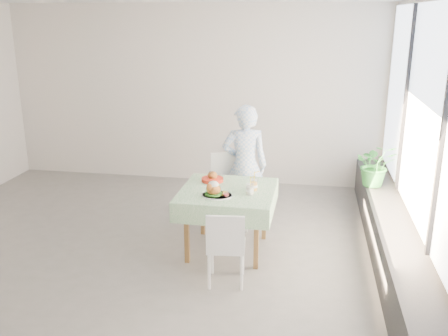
% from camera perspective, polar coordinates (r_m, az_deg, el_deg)
% --- Properties ---
extents(floor, '(6.00, 6.00, 0.00)m').
position_cam_1_polar(floor, '(6.11, -8.84, -8.47)').
color(floor, '#5F5D5A').
rests_on(floor, ground).
extents(wall_back, '(6.00, 0.02, 2.80)m').
position_cam_1_polar(wall_back, '(8.01, -3.60, 8.33)').
color(wall_back, beige).
rests_on(wall_back, ground).
extents(wall_front, '(6.00, 0.02, 2.80)m').
position_cam_1_polar(wall_front, '(3.49, -22.96, -4.64)').
color(wall_front, beige).
rests_on(wall_front, ground).
extents(wall_right, '(0.02, 5.00, 2.80)m').
position_cam_1_polar(wall_right, '(5.46, 21.81, 3.02)').
color(wall_right, beige).
rests_on(wall_right, ground).
extents(window_pane, '(0.01, 4.80, 2.18)m').
position_cam_1_polar(window_pane, '(5.41, 21.79, 5.61)').
color(window_pane, '#D1E0F9').
rests_on(window_pane, ground).
extents(window_ledge, '(0.40, 4.80, 0.50)m').
position_cam_1_polar(window_ledge, '(5.79, 18.61, -7.95)').
color(window_ledge, black).
rests_on(window_ledge, ground).
extents(cafe_table, '(1.06, 1.06, 0.74)m').
position_cam_1_polar(cafe_table, '(5.69, 0.41, -5.16)').
color(cafe_table, brown).
rests_on(cafe_table, ground).
extents(chair_far, '(0.55, 0.55, 0.93)m').
position_cam_1_polar(chair_far, '(6.39, 0.64, -4.26)').
color(chair_far, white).
rests_on(chair_far, ground).
extents(chair_near, '(0.41, 0.41, 0.79)m').
position_cam_1_polar(chair_near, '(5.11, 0.26, -10.53)').
color(chair_near, white).
rests_on(chair_near, ground).
extents(diner, '(0.63, 0.46, 1.57)m').
position_cam_1_polar(diner, '(6.31, 2.38, 0.24)').
color(diner, '#90B6E6').
rests_on(diner, ground).
extents(main_dish, '(0.34, 0.34, 0.17)m').
position_cam_1_polar(main_dish, '(5.36, -1.02, -2.69)').
color(main_dish, white).
rests_on(main_dish, cafe_table).
extents(juice_cup_orange, '(0.09, 0.09, 0.26)m').
position_cam_1_polar(juice_cup_orange, '(5.55, 3.41, -1.99)').
color(juice_cup_orange, white).
rests_on(juice_cup_orange, cafe_table).
extents(juice_cup_lemonade, '(0.09, 0.09, 0.24)m').
position_cam_1_polar(juice_cup_lemonade, '(5.43, 2.97, -2.46)').
color(juice_cup_lemonade, white).
rests_on(juice_cup_lemonade, cafe_table).
extents(second_dish, '(0.26, 0.26, 0.12)m').
position_cam_1_polar(second_dish, '(5.85, -1.33, -1.19)').
color(second_dish, red).
rests_on(second_dish, cafe_table).
extents(potted_plant, '(0.52, 0.46, 0.56)m').
position_cam_1_polar(potted_plant, '(6.67, 16.94, 0.37)').
color(potted_plant, '#297C34').
rests_on(potted_plant, window_ledge).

